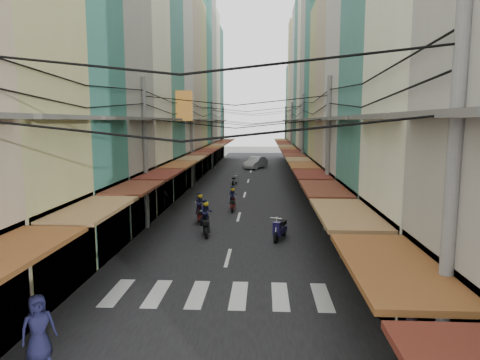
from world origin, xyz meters
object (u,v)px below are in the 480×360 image
(market_umbrella, at_px, (361,210))
(traffic_sign, at_px, (342,206))
(white_car, at_px, (255,169))
(bicycle, at_px, (350,231))

(market_umbrella, distance_m, traffic_sign, 0.83)
(white_car, relative_size, bicycle, 2.93)
(market_umbrella, bearing_deg, white_car, 98.39)
(white_car, xyz_separation_m, market_umbrella, (5.17, -35.06, 2.11))
(bicycle, height_order, market_umbrella, market_umbrella)
(white_car, bearing_deg, traffic_sign, -60.84)
(white_car, relative_size, market_umbrella, 2.17)
(market_umbrella, relative_size, traffic_sign, 0.77)
(bicycle, bearing_deg, market_umbrella, 167.59)
(white_car, distance_m, market_umbrella, 35.50)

